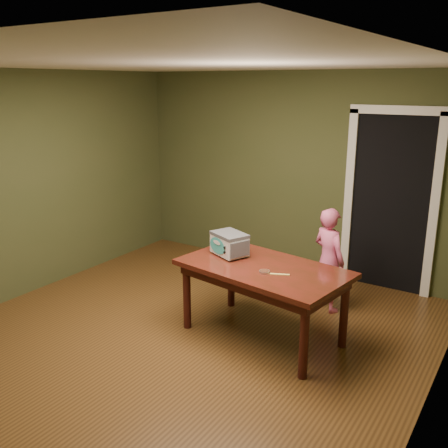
{
  "coord_description": "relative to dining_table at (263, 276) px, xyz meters",
  "views": [
    {
      "loc": [
        2.77,
        -3.43,
        2.45
      ],
      "look_at": [
        -0.09,
        1.0,
        0.95
      ],
      "focal_mm": 40.0,
      "sensor_mm": 36.0,
      "label": 1
    }
  ],
  "objects": [
    {
      "name": "room_shell",
      "position": [
        -0.65,
        -0.55,
        1.06
      ],
      "size": [
        4.52,
        5.02,
        2.61
      ],
      "color": "#424726",
      "rests_on": "ground"
    },
    {
      "name": "doorway",
      "position": [
        0.65,
        2.23,
        0.41
      ],
      "size": [
        1.1,
        0.66,
        2.25
      ],
      "color": "black",
      "rests_on": "ground"
    },
    {
      "name": "dining_table",
      "position": [
        0.0,
        0.0,
        0.0
      ],
      "size": [
        1.71,
        1.12,
        0.75
      ],
      "rotation": [
        0.0,
        0.0,
        -0.15
      ],
      "color": "#3B190D",
      "rests_on": "floor"
    },
    {
      "name": "baking_pan",
      "position": [
        0.09,
        -0.15,
        0.11
      ],
      "size": [
        0.1,
        0.1,
        0.02
      ],
      "color": "silver",
      "rests_on": "dining_table"
    },
    {
      "name": "spatula",
      "position": [
        0.23,
        -0.12,
        0.1
      ],
      "size": [
        0.17,
        0.1,
        0.01
      ],
      "primitive_type": "cube",
      "rotation": [
        0.0,
        0.0,
        0.43
      ],
      "color": "#EAD066",
      "rests_on": "dining_table"
    },
    {
      "name": "child",
      "position": [
        0.3,
        0.96,
        -0.07
      ],
      "size": [
        0.5,
        0.43,
        1.16
      ],
      "primitive_type": "imported",
      "rotation": [
        0.0,
        0.0,
        2.71
      ],
      "color": "#E65E8E",
      "rests_on": "floor"
    },
    {
      "name": "floor",
      "position": [
        -0.65,
        -0.55,
        -0.65
      ],
      "size": [
        5.0,
        5.0,
        0.0
      ],
      "primitive_type": "plane",
      "color": "brown",
      "rests_on": "ground"
    },
    {
      "name": "toy_oven",
      "position": [
        -0.44,
        0.09,
        0.23
      ],
      "size": [
        0.44,
        0.38,
        0.24
      ],
      "rotation": [
        0.0,
        0.0,
        -0.41
      ],
      "color": "#4C4F54",
      "rests_on": "dining_table"
    }
  ]
}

